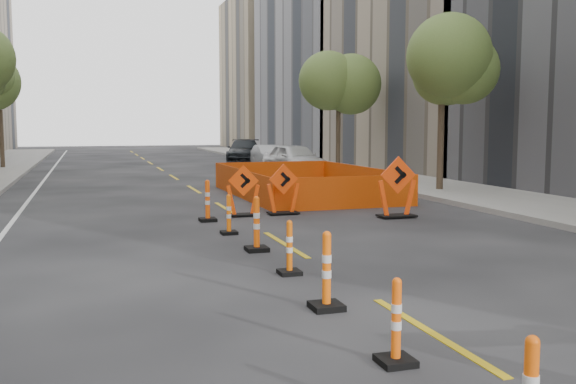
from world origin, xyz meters
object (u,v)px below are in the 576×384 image
object	(u,v)px
channelizer_4	(257,224)
chevron_sign_left	(243,191)
chevron_sign_center	(283,189)
chevron_sign_right	(397,187)
channelizer_1	(396,321)
parked_car_near	(294,159)
channelizer_5	(229,214)
parked_car_mid	(269,157)
parked_car_far	(244,151)
channelizer_2	(327,270)
channelizer_3	(289,247)
channelizer_6	(208,201)

from	to	relation	value
channelizer_4	chevron_sign_left	distance (m)	4.92
chevron_sign_center	chevron_sign_right	bearing A→B (deg)	-32.71
channelizer_1	parked_car_near	bearing A→B (deg)	74.44
channelizer_5	parked_car_mid	bearing A→B (deg)	71.88
parked_car_mid	parked_car_far	size ratio (longest dim) A/B	0.76
parked_car_near	chevron_sign_right	bearing A→B (deg)	-104.86
chevron_sign_center	channelizer_2	bearing A→B (deg)	-107.08
channelizer_2	chevron_sign_left	size ratio (longest dim) A/B	0.77
channelizer_4	channelizer_5	world-z (taller)	channelizer_4
chevron_sign_right	parked_car_near	distance (m)	15.14
channelizer_1	channelizer_2	distance (m)	2.10
channelizer_5	chevron_sign_right	size ratio (longest dim) A/B	0.55
chevron_sign_right	channelizer_1	bearing A→B (deg)	-113.68
chevron_sign_right	parked_car_mid	world-z (taller)	chevron_sign_right
chevron_sign_center	chevron_sign_right	world-z (taller)	chevron_sign_right
chevron_sign_center	chevron_sign_right	xyz separation A→B (m)	(2.74, -1.52, 0.12)
channelizer_2	chevron_sign_left	bearing A→B (deg)	83.72
channelizer_2	chevron_sign_left	distance (m)	9.09
channelizer_3	chevron_sign_right	distance (m)	7.21
chevron_sign_left	chevron_sign_center	world-z (taller)	chevron_sign_center
channelizer_1	parked_car_far	bearing A→B (deg)	79.04
channelizer_5	chevron_sign_right	xyz separation A→B (m)	(4.87, 1.22, 0.37)
channelizer_4	chevron_sign_center	world-z (taller)	chevron_sign_center
channelizer_3	parked_car_far	xyz separation A→B (m)	(6.59, 30.64, 0.31)
channelizer_1	channelizer_6	distance (m)	10.48
channelizer_2	parked_car_near	xyz separation A→B (m)	(6.83, 22.52, 0.25)
channelizer_1	chevron_sign_right	xyz separation A→B (m)	(4.90, 9.61, 0.36)
channelizer_2	chevron_sign_center	size ratio (longest dim) A/B	0.76
channelizer_6	chevron_sign_right	xyz separation A→B (m)	(4.98, -0.87, 0.29)
channelizer_5	chevron_sign_center	bearing A→B (deg)	52.07
channelizer_4	parked_car_near	size ratio (longest dim) A/B	0.24
channelizer_6	chevron_sign_center	distance (m)	2.34
channelizer_2	parked_car_mid	xyz separation A→B (m)	(6.93, 27.46, 0.13)
channelizer_1	parked_car_near	xyz separation A→B (m)	(6.85, 24.62, 0.32)
channelizer_6	parked_car_far	world-z (taller)	parked_car_far
chevron_sign_center	parked_car_mid	world-z (taller)	chevron_sign_center
channelizer_6	parked_car_near	world-z (taller)	parked_car_near
chevron_sign_center	parked_car_near	xyz separation A→B (m)	(4.70, 13.50, 0.08)
channelizer_5	parked_car_far	world-z (taller)	parked_car_far
parked_car_far	channelizer_4	bearing A→B (deg)	-87.38
chevron_sign_left	parked_car_far	xyz separation A→B (m)	(5.73, 23.71, 0.07)
channelizer_4	chevron_sign_right	distance (m)	5.81
channelizer_3	channelizer_6	distance (m)	6.29
channelizer_6	chevron_sign_left	size ratio (longest dim) A/B	0.78
parked_car_near	channelizer_4	bearing A→B (deg)	-117.57
channelizer_2	parked_car_far	size ratio (longest dim) A/B	0.20
channelizer_4	chevron_sign_center	distance (m)	5.24
channelizer_2	chevron_sign_center	xyz separation A→B (m)	(2.14, 9.03, 0.17)
channelizer_5	chevron_sign_center	size ratio (longest dim) A/B	0.65
channelizer_2	parked_car_mid	distance (m)	28.32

